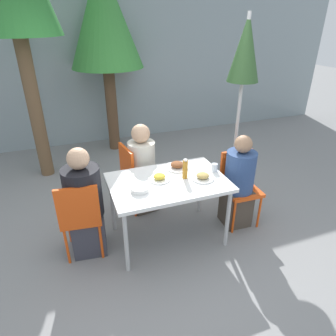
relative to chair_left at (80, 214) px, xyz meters
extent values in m
plane|color=gray|center=(0.92, -0.03, -0.53)|extent=(24.00, 24.00, 0.00)
cube|color=#89999E|center=(0.92, 3.37, 0.97)|extent=(10.00, 0.20, 3.00)
cube|color=white|center=(0.92, -0.03, 0.20)|extent=(1.23, 0.82, 0.04)
cylinder|color=#B7B7B7|center=(0.37, -0.38, -0.18)|extent=(0.04, 0.04, 0.70)
cylinder|color=#B7B7B7|center=(1.48, -0.38, -0.18)|extent=(0.04, 0.04, 0.70)
cylinder|color=#B7B7B7|center=(0.37, 0.32, -0.18)|extent=(0.04, 0.04, 0.70)
cylinder|color=#B7B7B7|center=(1.48, 0.32, -0.18)|extent=(0.04, 0.04, 0.70)
cube|color=#E54C14|center=(0.01, 0.08, -0.08)|extent=(0.44, 0.44, 0.04)
cube|color=#E54C14|center=(-0.01, -0.10, 0.15)|extent=(0.40, 0.08, 0.42)
cylinder|color=#E54C14|center=(-0.14, 0.27, -0.31)|extent=(0.03, 0.03, 0.43)
cylinder|color=#E54C14|center=(0.20, 0.23, -0.31)|extent=(0.03, 0.03, 0.43)
cylinder|color=#E54C14|center=(-0.18, -0.07, -0.31)|extent=(0.03, 0.03, 0.43)
cylinder|color=#E54C14|center=(0.16, -0.11, -0.31)|extent=(0.03, 0.03, 0.43)
cube|color=#383842|center=(0.06, 0.07, -0.29)|extent=(0.37, 0.37, 0.47)
cylinder|color=black|center=(0.06, 0.07, 0.20)|extent=(0.37, 0.37, 0.52)
sphere|color=tan|center=(0.06, 0.07, 0.57)|extent=(0.21, 0.21, 0.21)
cube|color=#E54C14|center=(1.84, -0.06, -0.08)|extent=(0.41, 0.41, 0.04)
cube|color=#E54C14|center=(1.85, 0.13, 0.15)|extent=(0.40, 0.05, 0.42)
cylinder|color=#E54C14|center=(2.00, -0.23, -0.31)|extent=(0.03, 0.03, 0.43)
cylinder|color=#E54C14|center=(1.66, -0.22, -0.31)|extent=(0.03, 0.03, 0.43)
cylinder|color=#E54C14|center=(2.02, 0.11, -0.31)|extent=(0.03, 0.03, 0.43)
cylinder|color=#E54C14|center=(1.68, 0.12, -0.31)|extent=(0.03, 0.03, 0.43)
cube|color=#473D33|center=(1.79, -0.06, -0.29)|extent=(0.31, 0.31, 0.47)
cylinder|color=navy|center=(1.79, -0.06, 0.18)|extent=(0.34, 0.34, 0.48)
sphere|color=#9E7556|center=(1.79, -0.06, 0.52)|extent=(0.20, 0.20, 0.20)
cube|color=#E54C14|center=(0.81, 0.68, -0.08)|extent=(0.46, 0.46, 0.04)
cube|color=#E54C14|center=(0.63, 0.65, 0.15)|extent=(0.10, 0.40, 0.42)
cylinder|color=#E54C14|center=(0.95, 0.88, -0.31)|extent=(0.03, 0.03, 0.43)
cylinder|color=#E54C14|center=(1.01, 0.54, -0.31)|extent=(0.03, 0.03, 0.43)
cylinder|color=#E54C14|center=(0.62, 0.82, -0.31)|extent=(0.03, 0.03, 0.43)
cylinder|color=#E54C14|center=(0.67, 0.49, -0.31)|extent=(0.03, 0.03, 0.43)
cube|color=#473D33|center=(0.82, 0.63, -0.29)|extent=(0.35, 0.35, 0.47)
cylinder|color=beige|center=(0.82, 0.63, 0.18)|extent=(0.34, 0.34, 0.47)
sphere|color=tan|center=(0.82, 0.63, 0.53)|extent=(0.22, 0.22, 0.22)
cylinder|color=#333333|center=(2.12, 0.61, -0.50)|extent=(0.36, 0.36, 0.05)
cylinder|color=#BCBCBC|center=(2.12, 0.61, 0.64)|extent=(0.04, 0.04, 2.34)
cone|color=#2D5128|center=(2.12, 0.61, 1.43)|extent=(0.39, 0.39, 0.77)
cylinder|color=white|center=(0.85, 0.02, 0.22)|extent=(0.23, 0.23, 0.01)
ellipsoid|color=gold|center=(0.85, 0.02, 0.26)|extent=(0.13, 0.13, 0.05)
cylinder|color=white|center=(1.28, -0.12, 0.22)|extent=(0.24, 0.24, 0.01)
ellipsoid|color=tan|center=(1.28, -0.12, 0.26)|extent=(0.13, 0.13, 0.05)
cylinder|color=white|center=(1.12, 0.21, 0.22)|extent=(0.27, 0.27, 0.01)
ellipsoid|color=brown|center=(1.12, 0.21, 0.26)|extent=(0.15, 0.15, 0.06)
cylinder|color=#B7751E|center=(1.11, -0.03, 0.32)|extent=(0.06, 0.06, 0.20)
cylinder|color=white|center=(1.11, -0.03, 0.43)|extent=(0.04, 0.04, 0.02)
cylinder|color=silver|center=(1.48, 0.00, 0.26)|extent=(0.07, 0.07, 0.09)
cylinder|color=white|center=(0.59, -0.13, 0.24)|extent=(0.18, 0.18, 0.05)
cylinder|color=brown|center=(-0.38, 2.11, 0.50)|extent=(0.20, 0.20, 2.06)
cylinder|color=brown|center=(0.86, 2.79, 0.22)|extent=(0.20, 0.20, 1.50)
cone|color=#388438|center=(0.86, 2.79, 1.78)|extent=(1.22, 1.22, 1.62)
camera|label=1|loc=(-0.02, -2.61, 1.77)|focal=32.00mm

